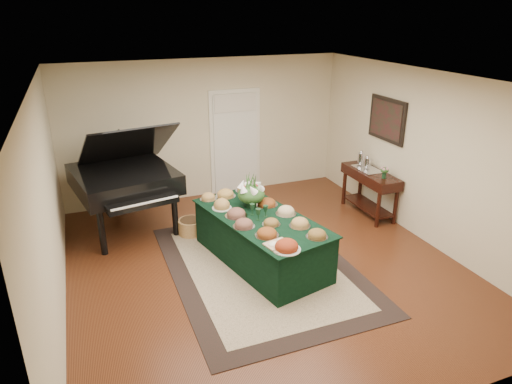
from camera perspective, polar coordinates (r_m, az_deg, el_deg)
name	(u,v)px	position (r m, az deg, el deg)	size (l,w,h in m)	color
ground	(263,264)	(6.88, 0.92, -9.02)	(6.00, 6.00, 0.00)	black
area_rug	(261,267)	(6.80, 0.63, -9.37)	(2.55, 3.57, 0.01)	black
kitchen_doorway	(235,143)	(9.24, -2.59, 6.12)	(1.05, 0.07, 2.10)	white
buffet_table	(261,239)	(6.78, 0.61, -5.92)	(1.55, 2.44, 0.74)	black
food_platters	(258,213)	(6.63, 0.21, -2.62)	(1.27, 2.39, 0.13)	silver
cutting_board	(279,243)	(5.83, 2.84, -6.39)	(0.38, 0.38, 0.10)	tan
green_goblets	(259,211)	(6.57, 0.34, -2.45)	(0.23, 0.27, 0.18)	black
floral_centerpiece	(251,191)	(6.85, -0.61, 0.10)	(0.43, 0.43, 0.43)	black
grand_piano	(125,178)	(7.84, -16.10, 1.68)	(1.84, 2.06, 1.85)	black
wicker_basket	(191,227)	(7.76, -8.15, -4.36)	(0.42, 0.42, 0.26)	#A27541
mahogany_sideboard	(370,181)	(8.51, 14.08, 1.32)	(0.45, 1.30, 0.82)	black
tea_service	(365,162)	(8.59, 13.42, 3.71)	(0.34, 0.58, 0.30)	silver
pink_bouquet	(385,171)	(8.13, 15.77, 2.59)	(0.16, 0.16, 0.21)	black
wall_painting	(387,120)	(8.33, 16.05, 8.70)	(0.05, 0.95, 0.75)	black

